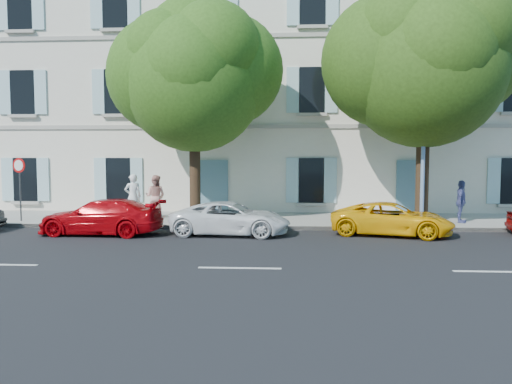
# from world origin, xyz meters

# --- Properties ---
(ground) EXTENTS (90.00, 90.00, 0.00)m
(ground) POSITION_xyz_m (0.00, 0.00, 0.00)
(ground) COLOR black
(sidewalk) EXTENTS (36.00, 4.50, 0.15)m
(sidewalk) POSITION_xyz_m (0.00, 4.45, 0.07)
(sidewalk) COLOR #A09E96
(sidewalk) RESTS_ON ground
(kerb) EXTENTS (36.00, 0.16, 0.16)m
(kerb) POSITION_xyz_m (0.00, 2.28, 0.08)
(kerb) COLOR #9E998E
(kerb) RESTS_ON ground
(building) EXTENTS (28.00, 7.00, 12.00)m
(building) POSITION_xyz_m (0.00, 10.20, 6.00)
(building) COLOR silver
(building) RESTS_ON ground
(car_red_coupe) EXTENTS (4.28, 1.92, 1.22)m
(car_red_coupe) POSITION_xyz_m (-5.22, 0.82, 0.61)
(car_red_coupe) COLOR #B1050B
(car_red_coupe) RESTS_ON ground
(car_white_coupe) EXTENTS (4.17, 2.13, 1.13)m
(car_white_coupe) POSITION_xyz_m (-0.79, 1.04, 0.56)
(car_white_coupe) COLOR white
(car_white_coupe) RESTS_ON ground
(car_yellow_supercar) EXTENTS (4.37, 2.83, 1.12)m
(car_yellow_supercar) POSITION_xyz_m (4.67, 1.29, 0.56)
(car_yellow_supercar) COLOR #FEB50A
(car_yellow_supercar) RESTS_ON ground
(tree_left) EXTENTS (5.37, 5.37, 8.32)m
(tree_left) POSITION_xyz_m (-2.44, 3.35, 5.50)
(tree_left) COLOR #3A2819
(tree_left) RESTS_ON sidewalk
(tree_right) EXTENTS (5.77, 5.77, 8.89)m
(tree_right) POSITION_xyz_m (6.10, 3.00, 5.85)
(tree_right) COLOR #3A2819
(tree_right) RESTS_ON sidewalk
(road_sign) EXTENTS (0.56, 0.18, 2.46)m
(road_sign) POSITION_xyz_m (-9.27, 3.02, 1.92)
(road_sign) COLOR #383A3D
(road_sign) RESTS_ON sidewalk
(street_lamp) EXTENTS (0.33, 1.57, 7.31)m
(street_lamp) POSITION_xyz_m (6.02, 2.49, 4.29)
(street_lamp) COLOR #7293BF
(street_lamp) RESTS_ON sidewalk
(pedestrian_a) EXTENTS (0.78, 0.68, 1.81)m
(pedestrian_a) POSITION_xyz_m (-5.06, 3.88, 1.06)
(pedestrian_a) COLOR white
(pedestrian_a) RESTS_ON sidewalk
(pedestrian_b) EXTENTS (0.95, 0.80, 1.76)m
(pedestrian_b) POSITION_xyz_m (-4.26, 4.30, 1.03)
(pedestrian_b) COLOR #D49488
(pedestrian_b) RESTS_ON sidewalk
(pedestrian_c) EXTENTS (0.73, 1.02, 1.61)m
(pedestrian_c) POSITION_xyz_m (7.72, 3.56, 0.96)
(pedestrian_c) COLOR #4E558F
(pedestrian_c) RESTS_ON sidewalk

